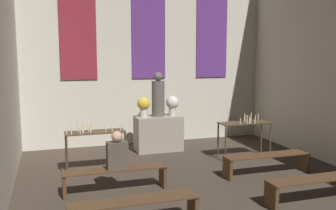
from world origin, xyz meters
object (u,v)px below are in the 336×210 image
object	(u,v)px
candle_rack_left	(95,137)
candle_rack_right	(245,127)
altar	(158,133)
pew_back_right	(267,160)
pew_back_left	(115,175)
person_seated	(117,152)
flower_vase_right	(172,104)
pew_third_left	(134,207)
statue	(158,96)
flower_vase_left	(144,105)
pew_third_right	(318,184)

from	to	relation	value
candle_rack_left	candle_rack_right	world-z (taller)	candle_rack_left
altar	pew_back_right	world-z (taller)	altar
pew_back_left	person_seated	world-z (taller)	person_seated
flower_vase_right	pew_back_right	distance (m)	2.92
candle_rack_right	person_seated	distance (m)	3.46
candle_rack_left	pew_third_left	world-z (taller)	candle_rack_left
pew_third_left	pew_back_left	size ratio (longest dim) A/B	1.00
statue	candle_rack_right	size ratio (longest dim) A/B	0.91
flower_vase_left	flower_vase_right	distance (m)	0.75
altar	flower_vase_right	bearing A→B (deg)	0.00
statue	flower_vase_left	bearing A→B (deg)	180.00
pew_third_right	flower_vase_left	bearing A→B (deg)	115.30
altar	flower_vase_right	world-z (taller)	flower_vase_right
altar	pew_third_left	xyz separation A→B (m)	(-1.53, -4.03, -0.13)
altar	pew_back_right	distance (m)	2.97
flower_vase_right	candle_rack_right	world-z (taller)	flower_vase_right
flower_vase_right	person_seated	size ratio (longest dim) A/B	0.75
pew_back_left	person_seated	distance (m)	0.40
pew_third_left	pew_back_right	xyz separation A→B (m)	(3.07, 1.50, 0.00)
candle_rack_left	pew_third_left	size ratio (longest dim) A/B	0.67
candle_rack_right	pew_back_left	bearing A→B (deg)	-158.84
candle_rack_left	pew_back_left	xyz separation A→B (m)	(0.20, -1.26, -0.42)
pew_back_left	pew_back_right	distance (m)	3.07
altar	candle_rack_left	distance (m)	2.17
pew_third_left	pew_back_right	distance (m)	3.41
flower_vase_left	person_seated	bearing A→B (deg)	-113.81
statue	candle_rack_right	distance (m)	2.24
candle_rack_left	pew_back_left	bearing A→B (deg)	-81.18
candle_rack_left	pew_back_right	distance (m)	3.52
pew_third_left	pew_third_right	size ratio (longest dim) A/B	1.00
statue	pew_back_right	world-z (taller)	statue
flower_vase_right	pew_third_right	bearing A→B (deg)	-73.97
flower_vase_right	altar	bearing A→B (deg)	180.00
candle_rack_right	pew_third_left	bearing A→B (deg)	-139.73
altar	person_seated	world-z (taller)	person_seated
person_seated	pew_third_right	bearing A→B (deg)	-26.34
pew_third_left	pew_third_right	distance (m)	3.07
flower_vase_left	pew_third_right	world-z (taller)	flower_vase_left
pew_back_left	candle_rack_left	bearing A→B (deg)	98.82
candle_rack_left	pew_back_right	world-z (taller)	candle_rack_left
flower_vase_right	person_seated	xyz separation A→B (m)	(-1.87, -2.54, -0.46)
pew_back_right	person_seated	bearing A→B (deg)	180.00
statue	flower_vase_left	size ratio (longest dim) A/B	2.22
statue	pew_third_right	distance (m)	4.45
flower_vase_right	statue	bearing A→B (deg)	180.00
flower_vase_left	pew_third_right	xyz separation A→B (m)	(1.91, -4.03, -0.86)
flower_vase_right	pew_third_left	size ratio (longest dim) A/B	0.27
pew_back_left	candle_rack_right	bearing A→B (deg)	21.16
altar	flower_vase_left	size ratio (longest dim) A/B	2.32
flower_vase_right	flower_vase_left	bearing A→B (deg)	180.00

